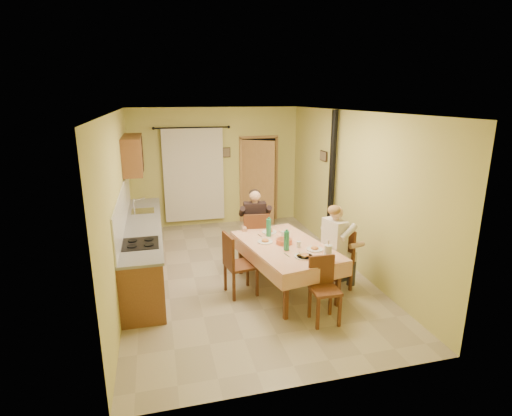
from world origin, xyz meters
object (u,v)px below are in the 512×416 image
object	(u,v)px
dining_table	(285,267)
chair_far	(255,249)
stove_flue	(331,202)
man_right	(336,238)
man_far	(255,219)
chair_left	(240,276)
chair_near	(324,302)
chair_right	(335,272)

from	to	relation	value
dining_table	chair_far	world-z (taller)	chair_far
chair_far	stove_flue	xyz separation A→B (m)	(1.61, 0.29, 0.73)
man_right	chair_far	bearing A→B (deg)	24.03
man_far	man_right	bearing A→B (deg)	-45.17
dining_table	man_far	distance (m)	1.23
chair_left	stove_flue	distance (m)	2.63
dining_table	chair_left	xyz separation A→B (m)	(-0.75, 0.01, -0.09)
chair_left	man_far	size ratio (longest dim) A/B	0.73
chair_near	man_far	xyz separation A→B (m)	(-0.44, 2.18, 0.59)
chair_right	stove_flue	distance (m)	1.83
chair_left	man_far	bearing A→B (deg)	144.71
dining_table	man_right	distance (m)	0.94
man_right	stove_flue	distance (m)	1.69
chair_far	stove_flue	distance (m)	1.79
chair_far	chair_near	distance (m)	2.21
chair_far	man_right	distance (m)	1.73
chair_near	man_right	xyz separation A→B (m)	(0.56, 0.88, 0.59)
chair_far	man_right	size ratio (longest dim) A/B	0.74
dining_table	stove_flue	size ratio (longest dim) A/B	0.75
dining_table	chair_near	bearing A→B (deg)	-89.31
man_right	man_far	bearing A→B (deg)	23.64
chair_far	stove_flue	bearing A→B (deg)	17.26
man_far	stove_flue	xyz separation A→B (m)	(1.61, 0.27, 0.15)
chair_left	dining_table	bearing A→B (deg)	79.49
dining_table	stove_flue	bearing A→B (deg)	34.37
dining_table	chair_right	bearing A→B (deg)	-24.16
dining_table	stove_flue	world-z (taller)	stove_flue
dining_table	man_far	world-z (taller)	man_far
chair_right	man_far	distance (m)	1.74
chair_right	man_right	xyz separation A→B (m)	(-0.01, -0.00, 0.59)
stove_flue	chair_near	bearing A→B (deg)	-115.59
chair_near	chair_left	bearing A→B (deg)	-47.54
chair_near	chair_right	size ratio (longest dim) A/B	0.92
dining_table	stove_flue	distance (m)	2.05
man_right	stove_flue	xyz separation A→B (m)	(0.61, 1.56, 0.15)
chair_far	man_right	world-z (taller)	man_right
dining_table	man_right	size ratio (longest dim) A/B	1.52
dining_table	stove_flue	xyz separation A→B (m)	(1.38, 1.37, 0.65)
man_far	stove_flue	bearing A→B (deg)	16.74
man_right	stove_flue	bearing A→B (deg)	-35.36
chair_near	man_right	world-z (taller)	man_right
dining_table	chair_right	world-z (taller)	chair_right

